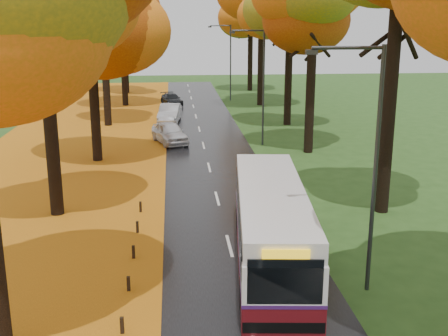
{
  "coord_description": "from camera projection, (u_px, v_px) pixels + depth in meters",
  "views": [
    {
      "loc": [
        -2.12,
        -8.5,
        8.78
      ],
      "look_at": [
        0.0,
        14.32,
        2.6
      ],
      "focal_mm": 45.0,
      "sensor_mm": 36.0,
      "label": 1
    }
  ],
  "objects": [
    {
      "name": "trees_left",
      "position": [
        85.0,
        4.0,
        33.54
      ],
      "size": [
        9.2,
        74.0,
        13.88
      ],
      "color": "black",
      "rests_on": "ground"
    },
    {
      "name": "trees_right",
      "position": [
        321.0,
        2.0,
        34.64
      ],
      "size": [
        9.3,
        74.2,
        13.96
      ],
      "color": "black",
      "rests_on": "ground"
    },
    {
      "name": "leaf_verge",
      "position": [
        60.0,
        167.0,
        33.87
      ],
      "size": [
        12.0,
        90.0,
        0.02
      ],
      "primitive_type": "cube",
      "color": "#9C520E",
      "rests_on": "ground"
    },
    {
      "name": "car_white",
      "position": [
        170.0,
        133.0,
        40.05
      ],
      "size": [
        3.02,
        4.71,
        1.49
      ],
      "primitive_type": "imported",
      "rotation": [
        0.0,
        0.0,
        0.31
      ],
      "color": "silver",
      "rests_on": "road"
    },
    {
      "name": "car_silver",
      "position": [
        170.0,
        113.0,
        48.01
      ],
      "size": [
        2.17,
        4.84,
        1.54
      ],
      "primitive_type": "imported",
      "rotation": [
        0.0,
        0.0,
        -0.12
      ],
      "color": "#A7AAAF",
      "rests_on": "road"
    },
    {
      "name": "bus",
      "position": [
        271.0,
        223.0,
        20.55
      ],
      "size": [
        3.44,
        10.72,
        2.77
      ],
      "rotation": [
        0.0,
        0.0,
        -0.1
      ],
      "color": "#580D13",
      "rests_on": "road"
    },
    {
      "name": "streetlamp_near",
      "position": [
        369.0,
        152.0,
        17.46
      ],
      "size": [
        2.45,
        0.18,
        8.0
      ],
      "color": "#333538",
      "rests_on": "ground"
    },
    {
      "name": "streetlamp_mid",
      "position": [
        260.0,
        78.0,
        38.61
      ],
      "size": [
        2.45,
        0.18,
        8.0
      ],
      "color": "#333538",
      "rests_on": "ground"
    },
    {
      "name": "leaf_drift",
      "position": [
        158.0,
        164.0,
        34.4
      ],
      "size": [
        0.9,
        90.0,
        0.01
      ],
      "primitive_type": "cube",
      "color": "orange",
      "rests_on": "road"
    },
    {
      "name": "road",
      "position": [
        208.0,
        164.0,
        34.67
      ],
      "size": [
        6.5,
        90.0,
        0.04
      ],
      "primitive_type": "cube",
      "color": "black",
      "rests_on": "ground"
    },
    {
      "name": "centre_line",
      "position": [
        208.0,
        163.0,
        34.67
      ],
      "size": [
        0.12,
        90.0,
        0.01
      ],
      "primitive_type": "cube",
      "color": "silver",
      "rests_on": "road"
    },
    {
      "name": "streetlamp_far",
      "position": [
        228.0,
        56.0,
        59.76
      ],
      "size": [
        2.45,
        0.18,
        8.0
      ],
      "color": "#333538",
      "rests_on": "ground"
    },
    {
      "name": "car_dark",
      "position": [
        172.0,
        99.0,
        57.49
      ],
      "size": [
        2.6,
        4.25,
        1.15
      ],
      "primitive_type": "imported",
      "rotation": [
        0.0,
        0.0,
        0.27
      ],
      "color": "black",
      "rests_on": "road"
    }
  ]
}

